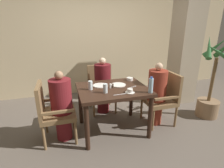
{
  "coord_description": "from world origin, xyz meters",
  "views": [
    {
      "loc": [
        -0.75,
        -2.51,
        1.73
      ],
      "look_at": [
        0.0,
        0.04,
        0.82
      ],
      "focal_mm": 28.0,
      "sensor_mm": 36.0,
      "label": 1
    }
  ],
  "objects_px": {
    "bowl_small": "(130,79)",
    "glass_tall_near": "(90,85)",
    "potted_palm": "(211,91)",
    "diner_in_left_chair": "(62,105)",
    "teacup_with_saucer": "(130,91)",
    "chair_far_side": "(101,86)",
    "diner_in_far_chair": "(103,85)",
    "plate_main_right": "(100,85)",
    "diner_in_right_chair": "(157,93)",
    "glass_tall_mid": "(105,88)",
    "chair_right_side": "(163,96)",
    "plate_main_left": "(118,85)",
    "water_bottle": "(151,85)",
    "chair_left_side": "(52,110)"
  },
  "relations": [
    {
      "from": "diner_in_right_chair",
      "to": "glass_tall_mid",
      "type": "relative_size",
      "value": 8.08
    },
    {
      "from": "potted_palm",
      "to": "bowl_small",
      "type": "height_order",
      "value": "potted_palm"
    },
    {
      "from": "plate_main_right",
      "to": "bowl_small",
      "type": "height_order",
      "value": "bowl_small"
    },
    {
      "from": "diner_in_far_chair",
      "to": "chair_right_side",
      "type": "xyz_separation_m",
      "value": [
        0.95,
        -0.7,
        -0.07
      ]
    },
    {
      "from": "diner_in_far_chair",
      "to": "bowl_small",
      "type": "height_order",
      "value": "diner_in_far_chair"
    },
    {
      "from": "diner_in_left_chair",
      "to": "teacup_with_saucer",
      "type": "height_order",
      "value": "diner_in_left_chair"
    },
    {
      "from": "glass_tall_mid",
      "to": "teacup_with_saucer",
      "type": "bearing_deg",
      "value": -15.45
    },
    {
      "from": "diner_in_right_chair",
      "to": "chair_left_side",
      "type": "bearing_deg",
      "value": 180.0
    },
    {
      "from": "diner_in_right_chair",
      "to": "potted_palm",
      "type": "height_order",
      "value": "potted_palm"
    },
    {
      "from": "bowl_small",
      "to": "water_bottle",
      "type": "bearing_deg",
      "value": -84.04
    },
    {
      "from": "plate_main_left",
      "to": "plate_main_right",
      "type": "relative_size",
      "value": 1.0
    },
    {
      "from": "diner_in_left_chair",
      "to": "teacup_with_saucer",
      "type": "bearing_deg",
      "value": -15.24
    },
    {
      "from": "chair_far_side",
      "to": "bowl_small",
      "type": "xyz_separation_m",
      "value": [
        0.41,
        -0.55,
        0.28
      ]
    },
    {
      "from": "chair_right_side",
      "to": "plate_main_right",
      "type": "xyz_separation_m",
      "value": [
        -1.12,
        0.15,
        0.26
      ]
    },
    {
      "from": "plate_main_left",
      "to": "glass_tall_mid",
      "type": "height_order",
      "value": "glass_tall_mid"
    },
    {
      "from": "chair_far_side",
      "to": "glass_tall_near",
      "type": "xyz_separation_m",
      "value": [
        -0.36,
        -0.82,
        0.33
      ]
    },
    {
      "from": "chair_right_side",
      "to": "bowl_small",
      "type": "xyz_separation_m",
      "value": [
        -0.54,
        0.3,
        0.28
      ]
    },
    {
      "from": "diner_in_left_chair",
      "to": "plate_main_right",
      "type": "relative_size",
      "value": 4.53
    },
    {
      "from": "chair_far_side",
      "to": "chair_right_side",
      "type": "distance_m",
      "value": 1.27
    },
    {
      "from": "potted_palm",
      "to": "plate_main_right",
      "type": "xyz_separation_m",
      "value": [
        -2.11,
        0.22,
        0.25
      ]
    },
    {
      "from": "chair_left_side",
      "to": "plate_main_left",
      "type": "height_order",
      "value": "chair_left_side"
    },
    {
      "from": "chair_left_side",
      "to": "teacup_with_saucer",
      "type": "height_order",
      "value": "chair_left_side"
    },
    {
      "from": "diner_in_left_chair",
      "to": "bowl_small",
      "type": "distance_m",
      "value": 1.27
    },
    {
      "from": "chair_left_side",
      "to": "glass_tall_mid",
      "type": "height_order",
      "value": "chair_left_side"
    },
    {
      "from": "plate_main_left",
      "to": "teacup_with_saucer",
      "type": "distance_m",
      "value": 0.37
    },
    {
      "from": "plate_main_right",
      "to": "water_bottle",
      "type": "height_order",
      "value": "water_bottle"
    },
    {
      "from": "chair_far_side",
      "to": "diner_in_far_chair",
      "type": "distance_m",
      "value": 0.16
    },
    {
      "from": "bowl_small",
      "to": "glass_tall_near",
      "type": "bearing_deg",
      "value": -160.33
    },
    {
      "from": "diner_in_far_chair",
      "to": "teacup_with_saucer",
      "type": "relative_size",
      "value": 8.12
    },
    {
      "from": "diner_in_left_chair",
      "to": "glass_tall_mid",
      "type": "relative_size",
      "value": 7.92
    },
    {
      "from": "chair_right_side",
      "to": "bowl_small",
      "type": "bearing_deg",
      "value": 151.2
    },
    {
      "from": "glass_tall_near",
      "to": "plate_main_left",
      "type": "bearing_deg",
      "value": 8.98
    },
    {
      "from": "glass_tall_near",
      "to": "glass_tall_mid",
      "type": "bearing_deg",
      "value": -45.72
    },
    {
      "from": "chair_left_side",
      "to": "potted_palm",
      "type": "xyz_separation_m",
      "value": [
        2.89,
        -0.06,
        0.01
      ]
    },
    {
      "from": "chair_left_side",
      "to": "plate_main_left",
      "type": "distance_m",
      "value": 1.11
    },
    {
      "from": "chair_left_side",
      "to": "glass_tall_near",
      "type": "relative_size",
      "value": 6.68
    },
    {
      "from": "diner_in_right_chair",
      "to": "diner_in_left_chair",
      "type": "bearing_deg",
      "value": 180.0
    },
    {
      "from": "plate_main_left",
      "to": "bowl_small",
      "type": "bearing_deg",
      "value": 34.86
    },
    {
      "from": "chair_left_side",
      "to": "diner_in_right_chair",
      "type": "height_order",
      "value": "diner_in_right_chair"
    },
    {
      "from": "chair_right_side",
      "to": "diner_in_left_chair",
      "type": "bearing_deg",
      "value": 180.0
    },
    {
      "from": "chair_far_side",
      "to": "diner_in_far_chair",
      "type": "height_order",
      "value": "diner_in_far_chair"
    },
    {
      "from": "chair_far_side",
      "to": "bowl_small",
      "type": "bearing_deg",
      "value": -53.05
    },
    {
      "from": "chair_far_side",
      "to": "bowl_small",
      "type": "distance_m",
      "value": 0.74
    },
    {
      "from": "chair_far_side",
      "to": "glass_tall_mid",
      "type": "xyz_separation_m",
      "value": [
        -0.17,
        -1.01,
        0.33
      ]
    },
    {
      "from": "chair_right_side",
      "to": "plate_main_left",
      "type": "relative_size",
      "value": 3.82
    },
    {
      "from": "chair_left_side",
      "to": "diner_in_right_chair",
      "type": "bearing_deg",
      "value": 0.0
    },
    {
      "from": "chair_right_side",
      "to": "teacup_with_saucer",
      "type": "height_order",
      "value": "chair_right_side"
    },
    {
      "from": "diner_in_far_chair",
      "to": "water_bottle",
      "type": "distance_m",
      "value": 1.2
    },
    {
      "from": "chair_far_side",
      "to": "teacup_with_saucer",
      "type": "height_order",
      "value": "chair_far_side"
    },
    {
      "from": "plate_main_right",
      "to": "teacup_with_saucer",
      "type": "relative_size",
      "value": 1.75
    }
  ]
}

